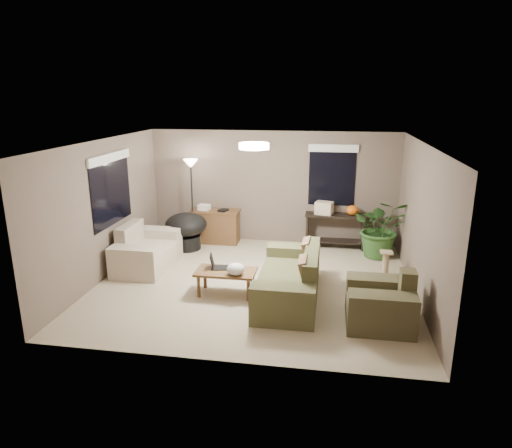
% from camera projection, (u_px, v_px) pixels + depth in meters
% --- Properties ---
extents(room_shell, '(5.50, 5.50, 5.50)m').
position_uv_depth(room_shell, '(254.00, 216.00, 7.81)').
color(room_shell, tan).
rests_on(room_shell, ground).
extents(main_sofa, '(0.95, 2.20, 0.85)m').
position_uv_depth(main_sofa, '(291.00, 281.00, 7.51)').
color(main_sofa, '#48482B').
rests_on(main_sofa, ground).
extents(throw_pillows, '(0.25, 1.36, 0.47)m').
position_uv_depth(throw_pillows, '(307.00, 262.00, 7.37)').
color(throw_pillows, '#8C7251').
rests_on(throw_pillows, main_sofa).
extents(loveseat, '(0.90, 1.60, 0.85)m').
position_uv_depth(loveseat, '(146.00, 252.00, 8.89)').
color(loveseat, beige).
rests_on(loveseat, ground).
extents(armchair, '(0.95, 1.00, 0.85)m').
position_uv_depth(armchair, '(381.00, 305.00, 6.67)').
color(armchair, '#49452C').
rests_on(armchair, ground).
extents(coffee_table, '(1.00, 0.55, 0.42)m').
position_uv_depth(coffee_table, '(226.00, 274.00, 7.64)').
color(coffee_table, brown).
rests_on(coffee_table, ground).
extents(laptop, '(0.40, 0.28, 0.24)m').
position_uv_depth(laptop, '(217.00, 265.00, 7.72)').
color(laptop, black).
rests_on(laptop, coffee_table).
extents(plastic_bag, '(0.31, 0.29, 0.20)m').
position_uv_depth(plastic_bag, '(236.00, 269.00, 7.42)').
color(plastic_bag, white).
rests_on(plastic_bag, coffee_table).
extents(desk, '(1.10, 0.50, 0.75)m').
position_uv_depth(desk, '(215.00, 226.00, 10.33)').
color(desk, brown).
rests_on(desk, ground).
extents(desk_papers, '(0.71, 0.30, 0.12)m').
position_uv_depth(desk_papers, '(208.00, 208.00, 10.23)').
color(desk_papers, silver).
rests_on(desk_papers, desk).
extents(console_table, '(1.30, 0.40, 0.75)m').
position_uv_depth(console_table, '(335.00, 228.00, 9.96)').
color(console_table, black).
rests_on(console_table, ground).
extents(pumpkin, '(0.34, 0.34, 0.21)m').
position_uv_depth(pumpkin, '(352.00, 210.00, 9.79)').
color(pumpkin, orange).
rests_on(pumpkin, console_table).
extents(cardboard_box, '(0.42, 0.36, 0.27)m').
position_uv_depth(cardboard_box, '(324.00, 208.00, 9.88)').
color(cardboard_box, beige).
rests_on(cardboard_box, console_table).
extents(papasan_chair, '(1.15, 1.15, 0.80)m').
position_uv_depth(papasan_chair, '(186.00, 228.00, 9.86)').
color(papasan_chair, black).
rests_on(papasan_chair, ground).
extents(floor_lamp, '(0.32, 0.32, 1.91)m').
position_uv_depth(floor_lamp, '(191.00, 174.00, 9.88)').
color(floor_lamp, black).
rests_on(floor_lamp, ground).
extents(ceiling_fixture, '(0.50, 0.50, 0.10)m').
position_uv_depth(ceiling_fixture, '(254.00, 146.00, 7.49)').
color(ceiling_fixture, white).
rests_on(ceiling_fixture, room_shell).
extents(houseplant, '(1.12, 1.24, 0.97)m').
position_uv_depth(houseplant, '(381.00, 234.00, 9.38)').
color(houseplant, '#2D5923').
rests_on(houseplant, ground).
extents(cat_scratching_post, '(0.32, 0.32, 0.50)m').
position_uv_depth(cat_scratching_post, '(385.00, 266.00, 8.38)').
color(cat_scratching_post, tan).
rests_on(cat_scratching_post, ground).
extents(window_left, '(0.05, 1.56, 1.33)m').
position_uv_depth(window_left, '(111.00, 178.00, 8.37)').
color(window_left, black).
rests_on(window_left, room_shell).
extents(window_back, '(1.06, 0.05, 1.33)m').
position_uv_depth(window_back, '(333.00, 165.00, 9.81)').
color(window_back, black).
rests_on(window_back, room_shell).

